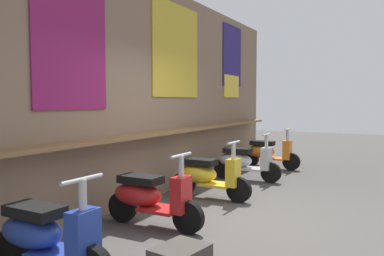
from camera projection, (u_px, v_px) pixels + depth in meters
The scene contains 7 objects.
ground_plane at pixel (252, 221), 5.26m from camera, with size 31.63×31.63×0.00m, color #474442.
market_stall_facade at pixel (129, 90), 6.10m from camera, with size 11.30×0.61×3.55m.
scooter_blue at pixel (44, 235), 3.55m from camera, with size 0.46×1.40×0.97m.
scooter_red at pixel (148, 197), 5.00m from camera, with size 0.46×1.40×0.97m.
scooter_yellow at pixel (206, 175), 6.46m from camera, with size 0.46×1.40×0.97m.
scooter_silver at pixel (243, 161), 7.95m from camera, with size 0.46×1.40×0.97m.
scooter_orange at pixel (267, 152), 9.36m from camera, with size 0.46×1.40×0.97m.
Camera 1 is at (-4.93, -1.74, 1.60)m, focal length 36.74 mm.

